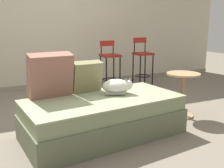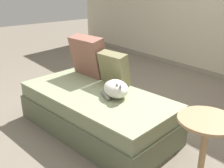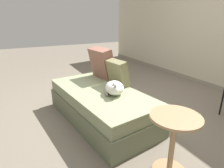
% 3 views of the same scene
% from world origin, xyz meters
% --- Properties ---
extents(ground_plane, '(16.00, 16.00, 0.00)m').
position_xyz_m(ground_plane, '(0.00, 0.00, 0.00)').
color(ground_plane, slate).
rests_on(ground_plane, ground).
extents(wall_back_panel, '(8.00, 0.10, 2.60)m').
position_xyz_m(wall_back_panel, '(0.00, 2.25, 1.30)').
color(wall_back_panel, beige).
rests_on(wall_back_panel, ground).
extents(wall_baseboard_trim, '(8.00, 0.02, 0.09)m').
position_xyz_m(wall_baseboard_trim, '(0.00, 2.20, 0.04)').
color(wall_baseboard_trim, gray).
rests_on(wall_baseboard_trim, ground).
extents(couch, '(1.83, 1.04, 0.44)m').
position_xyz_m(couch, '(0.00, -0.40, 0.22)').
color(couch, '#636B50').
rests_on(couch, ground).
extents(throw_pillow_corner, '(0.50, 0.31, 0.50)m').
position_xyz_m(throw_pillow_corner, '(-0.51, -0.13, 0.69)').
color(throw_pillow_corner, '#936051').
rests_on(throw_pillow_corner, couch).
extents(throw_pillow_middle, '(0.38, 0.24, 0.37)m').
position_xyz_m(throw_pillow_middle, '(-0.08, -0.08, 0.63)').
color(throw_pillow_middle, '#847F56').
rests_on(throw_pillow_middle, couch).
extents(cat, '(0.38, 0.34, 0.20)m').
position_xyz_m(cat, '(0.22, -0.30, 0.53)').
color(cat, white).
rests_on(cat, couch).
extents(bar_stool_near_window, '(0.32, 0.32, 0.94)m').
position_xyz_m(bar_stool_near_window, '(0.87, 1.38, 0.56)').
color(bar_stool_near_window, black).
rests_on(bar_stool_near_window, ground).
extents(bar_stool_by_doorway, '(0.32, 0.32, 0.98)m').
position_xyz_m(bar_stool_by_doorway, '(1.57, 1.38, 0.56)').
color(bar_stool_by_doorway, black).
rests_on(bar_stool_by_doorway, ground).
extents(side_table, '(0.44, 0.44, 0.60)m').
position_xyz_m(side_table, '(1.21, -0.26, 0.39)').
color(side_table, tan).
rests_on(side_table, ground).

